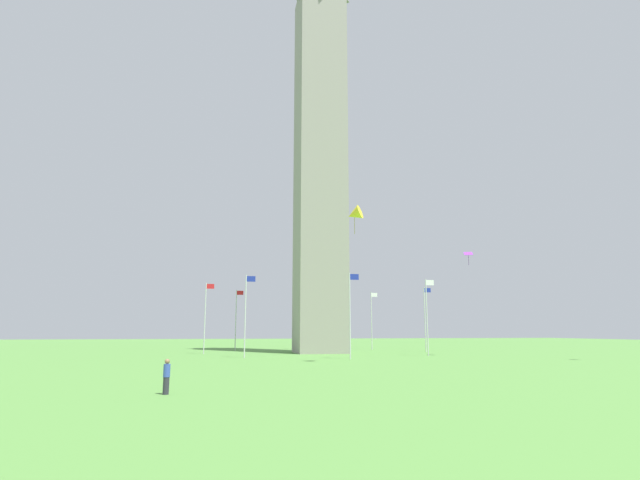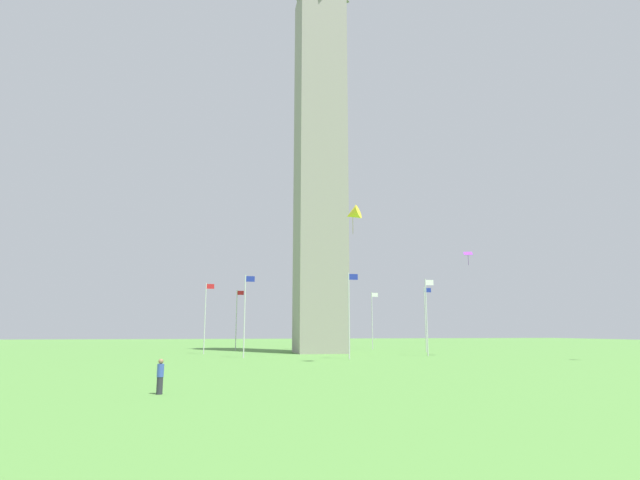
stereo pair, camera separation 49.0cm
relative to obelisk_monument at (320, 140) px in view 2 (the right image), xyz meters
name	(u,v)px [view 2 (the right image)]	position (x,y,z in m)	size (l,w,h in m)	color
ground_plane	(320,353)	(0.00, 0.00, -30.57)	(260.00, 260.00, 0.00)	#548C3D
obelisk_monument	(320,140)	(0.00, 0.00, 0.00)	(6.73, 6.73, 61.14)	gray
flagpole_n	(426,316)	(15.54, 0.00, -25.54)	(1.12, 0.14, 9.27)	silver
flagpole_ne	(372,318)	(11.00, 10.95, -25.54)	(1.12, 0.14, 9.27)	silver
flagpole_e	(302,318)	(0.05, 15.49, -25.54)	(1.12, 0.14, 9.27)	silver
flagpole_se	(237,317)	(-10.90, 10.95, -25.54)	(1.12, 0.14, 9.27)	silver
flagpole_s	(205,315)	(-15.44, 0.00, -25.54)	(1.12, 0.14, 9.27)	silver
flagpole_sw	(245,312)	(-10.90, -10.95, -25.54)	(1.12, 0.14, 9.27)	silver
flagpole_w	(349,312)	(0.05, -15.49, -25.54)	(1.12, 0.14, 9.27)	silver
flagpole_nw	(427,314)	(11.00, -10.95, -25.54)	(1.12, 0.14, 9.27)	silver
person_blue_shirt	(160,377)	(-16.69, -43.10, -29.75)	(0.32, 0.32, 1.65)	#2D2D38
kite_yellow_delta	(353,214)	(-1.57, -23.17, -16.52)	(2.13, 2.06, 2.82)	yellow
kite_purple_diamond	(468,254)	(15.70, -13.09, -18.37)	(1.30, 1.23, 1.71)	purple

